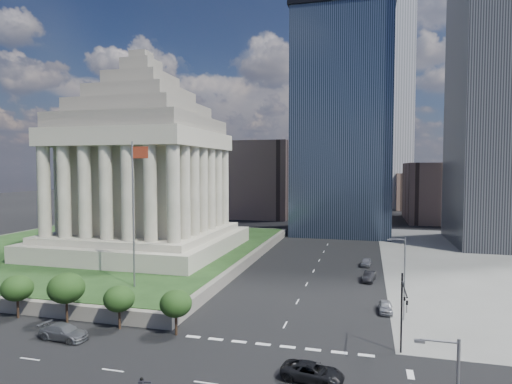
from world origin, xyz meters
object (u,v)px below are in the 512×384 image
(street_lamp_north, at_px, (403,274))
(pickup_truck, at_px, (313,372))
(parked_sedan_near, at_px, (386,307))
(parked_sedan_far, at_px, (366,262))
(flagpole, at_px, (134,206))
(parked_sedan_mid, at_px, (369,277))
(suv_grey, at_px, (64,332))
(war_memorial, at_px, (143,152))
(traffic_signal_ne, at_px, (403,306))

(street_lamp_north, relative_size, pickup_truck, 1.84)
(parked_sedan_near, bearing_deg, parked_sedan_far, 95.03)
(flagpole, height_order, pickup_truck, flagpole)
(parked_sedan_near, bearing_deg, parked_sedan_mid, 97.06)
(pickup_truck, bearing_deg, parked_sedan_near, -11.35)
(street_lamp_north, bearing_deg, parked_sedan_far, 98.69)
(suv_grey, relative_size, parked_sedan_far, 1.27)
(flagpole, distance_m, street_lamp_north, 35.95)
(parked_sedan_near, height_order, parked_sedan_far, parked_sedan_far)
(suv_grey, bearing_deg, war_memorial, 21.95)
(traffic_signal_ne, xyz_separation_m, suv_grey, (-34.59, -3.83, -4.44))
(traffic_signal_ne, height_order, parked_sedan_near, traffic_signal_ne)
(street_lamp_north, xyz_separation_m, suv_grey, (-35.41, -15.13, -4.85))
(parked_sedan_mid, bearing_deg, parked_sedan_far, 101.84)
(pickup_truck, relative_size, suv_grey, 0.98)
(war_memorial, height_order, pickup_truck, war_memorial)
(war_memorial, relative_size, traffic_signal_ne, 4.88)
(pickup_truck, bearing_deg, street_lamp_north, -18.95)
(war_memorial, bearing_deg, flagpole, -63.11)
(war_memorial, xyz_separation_m, flagpole, (12.17, -24.00, -8.29))
(war_memorial, height_order, parked_sedan_far, war_memorial)
(flagpole, bearing_deg, parked_sedan_mid, 30.40)
(war_memorial, distance_m, traffic_signal_ne, 60.00)
(flagpole, bearing_deg, suv_grey, -91.04)
(suv_grey, relative_size, parked_sedan_near, 1.34)
(pickup_truck, xyz_separation_m, suv_grey, (-26.82, 2.16, 0.05))
(traffic_signal_ne, bearing_deg, street_lamp_north, 85.81)
(street_lamp_north, bearing_deg, parked_sedan_near, 125.58)
(pickup_truck, bearing_deg, flagpole, 65.95)
(war_memorial, distance_m, parked_sedan_far, 48.00)
(suv_grey, bearing_deg, parked_sedan_near, -57.63)
(parked_sedan_far, bearing_deg, pickup_truck, -89.52)
(traffic_signal_ne, xyz_separation_m, parked_sedan_near, (-1.00, 13.86, -4.54))
(parked_sedan_near, relative_size, parked_sedan_mid, 0.90)
(flagpole, distance_m, pickup_truck, 33.52)
(traffic_signal_ne, bearing_deg, pickup_truck, -142.36)
(war_memorial, distance_m, pickup_truck, 59.58)
(war_memorial, distance_m, street_lamp_north, 54.92)
(traffic_signal_ne, xyz_separation_m, street_lamp_north, (0.83, 11.30, 0.41))
(traffic_signal_ne, distance_m, parked_sedan_mid, 29.20)
(war_memorial, bearing_deg, pickup_truck, -46.13)
(pickup_truck, distance_m, parked_sedan_near, 20.97)
(traffic_signal_ne, bearing_deg, suv_grey, -173.69)
(flagpole, height_order, parked_sedan_mid, flagpole)
(pickup_truck, relative_size, parked_sedan_mid, 1.17)
(flagpole, height_order, parked_sedan_far, flagpole)
(flagpole, xyz_separation_m, parked_sedan_near, (33.33, 3.56, -12.40))
(traffic_signal_ne, bearing_deg, war_memorial, 143.58)
(flagpole, height_order, parked_sedan_near, flagpole)
(traffic_signal_ne, relative_size, suv_grey, 1.44)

